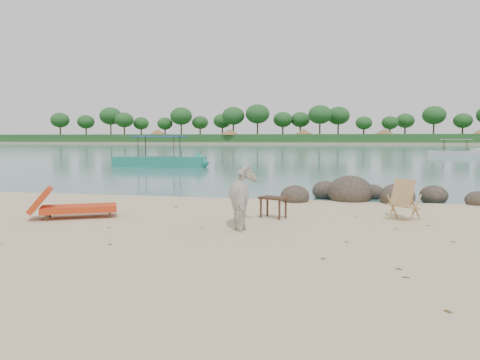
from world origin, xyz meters
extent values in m
plane|color=#386A70|center=(0.00, 90.00, 0.00)|extent=(400.00, 400.00, 0.00)
cube|color=tan|center=(0.00, 170.00, 0.00)|extent=(420.00, 90.00, 1.40)
cube|color=#1E4C1E|center=(0.00, 135.00, 1.90)|extent=(420.00, 18.00, 2.40)
ellipsoid|color=#322D21|center=(0.53, 5.65, 0.16)|extent=(0.91, 1.00, 0.68)
ellipsoid|color=#322D21|center=(2.23, 6.35, 0.25)|extent=(1.42, 1.56, 1.06)
ellipsoid|color=#322D21|center=(3.63, 5.95, 0.19)|extent=(1.06, 1.17, 0.80)
ellipsoid|color=#322D21|center=(4.83, 6.75, 0.15)|extent=(0.87, 0.95, 0.65)
ellipsoid|color=#322D21|center=(5.93, 6.05, 0.13)|extent=(0.72, 0.79, 0.54)
ellipsoid|color=#322D21|center=(1.43, 7.35, 0.16)|extent=(0.91, 1.00, 0.68)
ellipsoid|color=#322D21|center=(3.03, 7.55, 0.13)|extent=(0.72, 0.79, 0.54)
imported|color=silver|center=(-0.19, 1.23, 0.68)|extent=(1.16, 1.74, 1.35)
plane|color=brown|center=(-3.10, 0.45, 0.01)|extent=(0.14, 0.14, 0.00)
plane|color=brown|center=(2.79, -2.09, 0.01)|extent=(0.10, 0.10, 0.00)
plane|color=brown|center=(3.10, 1.57, 0.01)|extent=(0.13, 0.13, 0.00)
plane|color=brown|center=(4.00, 0.49, 0.01)|extent=(0.13, 0.13, 0.00)
plane|color=brown|center=(3.83, 2.15, 0.01)|extent=(0.14, 0.14, 0.00)
plane|color=brown|center=(-2.67, 3.58, 0.01)|extent=(0.14, 0.14, 0.00)
plane|color=brown|center=(2.01, 0.07, 0.01)|extent=(0.14, 0.14, 0.00)
plane|color=brown|center=(3.07, -3.37, 0.01)|extent=(0.14, 0.14, 0.00)
plane|color=brown|center=(2.75, -1.66, 0.01)|extent=(0.14, 0.14, 0.00)
plane|color=brown|center=(-4.27, 2.80, 0.01)|extent=(0.14, 0.14, 0.00)
plane|color=brown|center=(-0.28, 2.30, 0.01)|extent=(0.12, 0.12, 0.00)
plane|color=brown|center=(-1.11, 0.84, 0.01)|extent=(0.14, 0.14, 0.00)
plane|color=brown|center=(-2.30, -1.04, 0.01)|extent=(0.14, 0.14, 0.00)
plane|color=brown|center=(-2.70, 3.79, 0.01)|extent=(0.11, 0.11, 0.00)
plane|color=brown|center=(2.32, 3.04, 0.01)|extent=(0.13, 0.13, 0.00)
plane|color=brown|center=(1.61, -1.28, 0.01)|extent=(0.14, 0.14, 0.00)
camera|label=1|loc=(1.80, -8.91, 2.01)|focal=35.00mm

